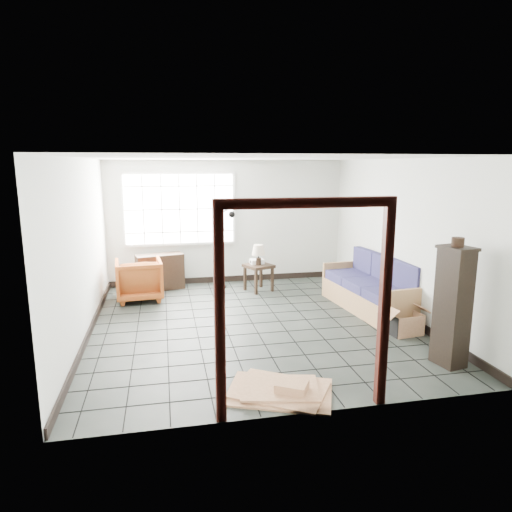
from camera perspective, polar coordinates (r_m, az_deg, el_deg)
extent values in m
plane|color=black|center=(7.39, -0.43, -8.42)|extent=(5.50, 5.50, 0.00)
cube|color=silver|center=(9.74, -3.58, 4.26)|extent=(5.00, 0.02, 2.60)
cube|color=silver|center=(4.46, 6.41, -4.37)|extent=(5.00, 0.02, 2.60)
cube|color=silver|center=(7.03, -20.88, 0.76)|extent=(0.02, 5.50, 2.60)
cube|color=silver|center=(7.92, 17.59, 2.10)|extent=(0.02, 5.50, 2.60)
cube|color=white|center=(6.96, -0.47, 12.17)|extent=(5.00, 5.50, 0.02)
cube|color=black|center=(9.95, -3.48, -2.86)|extent=(4.95, 0.03, 0.12)
cube|color=black|center=(7.34, -20.04, -8.79)|extent=(0.03, 5.45, 0.12)
cube|color=black|center=(8.20, 16.95, -6.49)|extent=(0.03, 5.45, 0.12)
cube|color=silver|center=(9.58, -9.53, 5.81)|extent=(2.32, 0.06, 1.52)
cube|color=white|center=(9.54, -9.52, 5.79)|extent=(2.20, 0.02, 1.40)
cube|color=#33100B|center=(4.40, -4.56, -7.95)|extent=(0.10, 0.08, 2.10)
cube|color=#33100B|center=(4.89, 15.74, -6.36)|extent=(0.10, 0.08, 2.10)
cube|color=#33100B|center=(4.35, 6.46, 6.64)|extent=(1.80, 0.08, 0.10)
cube|color=#A7754B|center=(8.26, 14.02, -5.30)|extent=(1.01, 2.09, 0.36)
cube|color=#A7754B|center=(7.39, 18.27, -6.37)|extent=(0.81, 0.14, 0.65)
cube|color=#A7754B|center=(9.09, 10.68, -2.71)|extent=(0.81, 0.14, 0.65)
cube|color=#A7754B|center=(8.35, 16.28, -2.58)|extent=(0.28, 2.02, 0.71)
cube|color=#1C193E|center=(7.64, 16.58, -4.75)|extent=(0.79, 0.72, 0.16)
cube|color=#1C193E|center=(7.74, 18.48, -2.80)|extent=(0.21, 0.66, 0.52)
cube|color=#1C193E|center=(8.18, 13.99, -3.56)|extent=(0.79, 0.72, 0.16)
cube|color=#1C193E|center=(8.28, 15.80, -1.75)|extent=(0.21, 0.66, 0.52)
cube|color=#1C193E|center=(8.73, 11.73, -2.51)|extent=(0.79, 0.72, 0.16)
cube|color=#1C193E|center=(8.82, 13.46, -0.83)|extent=(0.21, 0.66, 0.52)
imported|color=#925415|center=(8.82, -14.42, -2.61)|extent=(0.89, 0.84, 0.85)
cube|color=black|center=(9.12, 0.33, -1.24)|extent=(0.65, 0.65, 0.06)
cube|color=black|center=(8.91, 0.01, -3.30)|extent=(0.06, 0.06, 0.49)
cube|color=black|center=(9.13, 2.05, -2.94)|extent=(0.06, 0.06, 0.49)
cube|color=black|center=(9.23, -1.38, -2.79)|extent=(0.06, 0.06, 0.49)
cube|color=black|center=(9.44, 0.62, -2.45)|extent=(0.06, 0.06, 0.49)
cylinder|color=black|center=(9.05, 0.32, -0.68)|extent=(0.13, 0.13, 0.14)
cylinder|color=black|center=(9.03, 0.32, 0.08)|extent=(0.03, 0.03, 0.10)
cone|color=beige|center=(9.00, 0.32, 0.77)|extent=(0.33, 0.33, 0.20)
cube|color=silver|center=(9.16, 0.12, -0.69)|extent=(0.28, 0.23, 0.09)
cylinder|color=black|center=(9.13, -0.66, -0.74)|extent=(0.02, 0.06, 0.06)
cylinder|color=black|center=(9.52, -4.47, -3.82)|extent=(0.26, 0.26, 0.03)
cylinder|color=black|center=(9.35, -4.55, 0.74)|extent=(0.02, 0.02, 1.53)
cylinder|color=black|center=(9.20, -3.85, 5.65)|extent=(0.26, 0.03, 0.14)
sphere|color=black|center=(9.18, -3.07, 5.21)|extent=(0.14, 0.14, 0.14)
cube|color=black|center=(9.47, -11.90, -1.95)|extent=(0.99, 0.56, 0.72)
cube|color=black|center=(9.47, -11.91, -1.88)|extent=(0.92, 0.50, 0.03)
cube|color=black|center=(6.22, 23.34, -5.93)|extent=(0.35, 0.42, 1.51)
cube|color=black|center=(6.05, 23.90, 0.92)|extent=(0.39, 0.47, 0.04)
cylinder|color=black|center=(6.03, 23.92, 1.61)|extent=(0.20, 0.20, 0.11)
cube|color=#8D5E44|center=(7.33, 17.93, -9.10)|extent=(0.50, 0.42, 0.02)
cube|color=black|center=(7.15, 16.51, -8.28)|extent=(0.06, 0.37, 0.31)
cube|color=#8D5E44|center=(7.42, 19.44, -7.76)|extent=(0.06, 0.37, 0.31)
cube|color=#8D5E44|center=(7.14, 18.88, -8.45)|extent=(0.46, 0.08, 0.31)
cube|color=#8D5E44|center=(7.42, 17.15, -7.60)|extent=(0.46, 0.08, 0.31)
cube|color=#8D5E44|center=(7.05, 16.18, -6.74)|extent=(0.22, 0.39, 0.13)
cube|color=#8D5E44|center=(7.39, 19.94, -6.14)|extent=(0.22, 0.39, 0.13)
cube|color=#8D5E44|center=(5.32, 2.98, -16.60)|extent=(1.36, 1.17, 0.02)
cube|color=#8D5E44|center=(5.30, 2.98, -16.37)|extent=(1.24, 1.16, 0.02)
cube|color=#8D5E44|center=(5.29, 2.98, -16.15)|extent=(0.97, 0.79, 0.02)
cube|color=#8D5E44|center=(5.20, 4.50, -15.94)|extent=(0.42, 0.40, 0.10)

